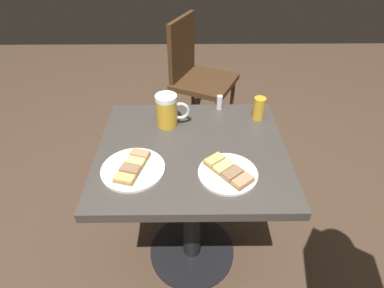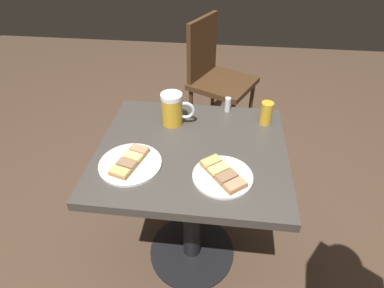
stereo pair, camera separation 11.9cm
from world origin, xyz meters
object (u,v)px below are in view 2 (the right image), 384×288
(cafe_chair, at_px, (215,75))
(plate_far, at_px, (130,163))
(plate_near, at_px, (223,175))
(salt_shaker, at_px, (228,105))
(beer_glass_small, at_px, (266,113))
(beer_mug, at_px, (173,109))

(cafe_chair, bearing_deg, plate_far, 13.02)
(plate_near, distance_m, salt_shaker, 0.44)
(plate_far, xyz_separation_m, beer_glass_small, (0.33, -0.50, 0.04))
(salt_shaker, bearing_deg, beer_mug, 118.86)
(beer_glass_small, bearing_deg, plate_near, 154.76)
(plate_far, height_order, beer_glass_small, beer_glass_small)
(beer_mug, relative_size, cafe_chair, 0.16)
(plate_near, relative_size, salt_shaker, 3.18)
(plate_near, distance_m, beer_mug, 0.39)
(plate_far, height_order, salt_shaker, salt_shaker)
(plate_far, distance_m, cafe_chair, 1.19)
(beer_glass_small, height_order, salt_shaker, beer_glass_small)
(beer_glass_small, distance_m, salt_shaker, 0.18)
(beer_glass_small, xyz_separation_m, salt_shaker, (0.08, 0.16, -0.02))
(beer_glass_small, distance_m, cafe_chair, 0.89)
(beer_mug, bearing_deg, plate_near, -144.21)
(plate_near, bearing_deg, beer_glass_small, -25.24)
(plate_near, xyz_separation_m, beer_mug, (0.31, 0.22, 0.06))
(plate_near, bearing_deg, salt_shaker, -0.59)
(plate_far, xyz_separation_m, beer_mug, (0.28, -0.11, 0.06))
(plate_near, bearing_deg, beer_mug, 35.79)
(plate_near, height_order, beer_glass_small, beer_glass_small)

